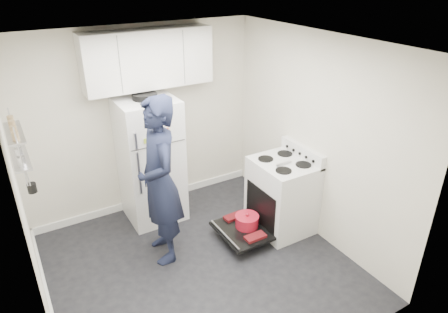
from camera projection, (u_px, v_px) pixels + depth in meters
room at (192, 173)px, 4.08m from camera, size 3.21×3.21×2.51m
electric_range at (281, 196)px, 5.09m from camera, size 0.66×0.76×1.10m
open_oven_door at (244, 226)px, 4.97m from camera, size 0.55×0.70×0.23m
refrigerator at (150, 160)px, 5.18m from camera, size 0.72×0.74×1.73m
upper_cabinets at (148, 59)px, 4.84m from camera, size 1.60×0.33×0.70m
wall_shelf_rack at (18, 146)px, 3.56m from camera, size 0.14×0.60×0.61m
person at (160, 182)px, 4.39m from camera, size 0.55×0.76×1.96m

